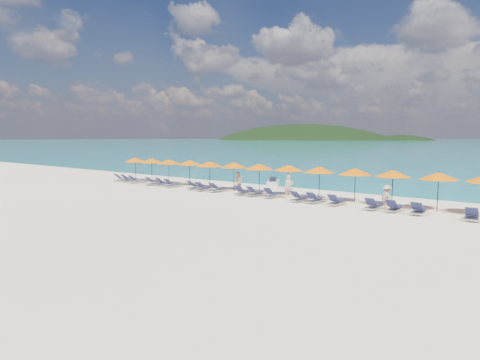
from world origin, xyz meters
The scene contains 38 objects.
ground centered at (0.00, 0.00, 0.00)m, with size 1400.00×1400.00×0.00m, color beige.
headland_main centered at (-300.00, 540.00, -38.00)m, with size 374.00×242.00×126.50m.
headland_small centered at (-150.00, 560.00, -35.00)m, with size 162.00×126.00×85.50m.
jetski centered at (-1.08, 8.83, 0.35)m, with size 1.92×2.51×0.85m.
beachgoer_a centered at (3.16, 4.26, 0.82)m, with size 0.60×0.39×1.64m, color tan.
beachgoer_b centered at (-1.84, 5.13, 0.77)m, with size 0.74×0.43×1.53m, color tan.
beachgoer_c centered at (9.62, 4.36, 0.71)m, with size 0.92×0.43×1.42m, color tan.
umbrella_0 centered at (-14.36, 5.22, 2.02)m, with size 2.10×2.10×2.28m.
umbrella_1 centered at (-12.09, 5.29, 2.02)m, with size 2.10×2.10×2.28m.
umbrella_2 centered at (-9.58, 5.12, 2.02)m, with size 2.10×2.10×2.28m.
umbrella_3 centered at (-7.29, 5.38, 2.02)m, with size 2.10×2.10×2.28m.
umbrella_4 centered at (-4.74, 5.12, 2.02)m, with size 2.10×2.10×2.28m.
umbrella_5 centered at (-2.41, 5.32, 2.02)m, with size 2.10×2.10×2.28m.
umbrella_6 centered at (0.09, 5.19, 2.02)m, with size 2.10×2.10×2.28m.
umbrella_7 centered at (2.43, 5.40, 2.02)m, with size 2.10×2.10×2.28m.
umbrella_8 centered at (4.86, 5.33, 2.02)m, with size 2.10×2.10×2.28m.
umbrella_9 centered at (7.32, 5.32, 2.02)m, with size 2.10×2.10×2.28m.
umbrella_10 centered at (9.60, 5.36, 2.02)m, with size 2.10×2.10×2.28m.
umbrella_11 centered at (12.07, 5.37, 2.02)m, with size 2.10×2.10×2.28m.
lounger_0 centered at (-15.02, 4.18, 0.24)m, with size 0.66×1.71×0.66m.
lounger_1 centered at (-13.88, 4.12, 0.24)m, with size 0.63×1.70×0.66m.
lounger_2 centered at (-12.56, 3.98, 0.24)m, with size 0.77×1.75×0.66m.
lounger_3 centered at (-10.18, 3.97, 0.24)m, with size 0.76×1.75×0.66m.
lounger_4 centered at (-9.15, 4.20, 0.24)m, with size 0.77×1.75×0.66m.
lounger_5 centered at (-7.84, 3.95, 0.24)m, with size 0.67×1.72×0.66m.
lounger_6 centered at (-5.36, 4.16, 0.24)m, with size 0.79×1.76×0.66m.
lounger_7 centered at (-4.26, 3.91, 0.24)m, with size 0.75×1.74×0.66m.
lounger_8 centered at (-2.98, 4.11, 0.24)m, with size 0.67×1.72×0.66m.
lounger_9 centered at (-0.49, 3.99, 0.24)m, with size 0.71×1.73×0.66m.
lounger_10 centered at (0.59, 4.10, 0.24)m, with size 0.79×1.75×0.66m.
lounger_11 centered at (1.88, 4.21, 0.24)m, with size 0.70×1.73×0.66m.
lounger_12 centered at (4.24, 3.86, 0.24)m, with size 0.76×1.75×0.66m.
lounger_13 centered at (5.30, 4.02, 0.24)m, with size 0.73×1.74×0.66m.
lounger_14 centered at (6.70, 4.01, 0.24)m, with size 0.63×1.70×0.66m.
lounger_15 centered at (9.02, 3.93, 0.24)m, with size 0.63×1.70×0.66m.
lounger_16 centered at (10.16, 4.00, 0.24)m, with size 0.65×1.71×0.66m.
lounger_17 centered at (11.45, 4.02, 0.24)m, with size 0.68×1.72×0.66m.
lounger_18 centered at (13.95, 4.00, 0.24)m, with size 0.77×1.75×0.66m.
Camera 1 is at (16.91, -18.75, 4.13)m, focal length 30.00 mm.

